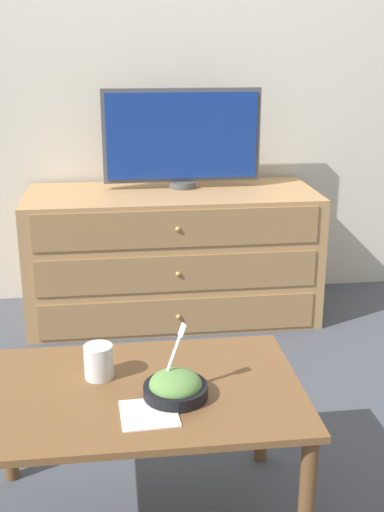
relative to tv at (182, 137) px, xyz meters
name	(u,v)px	position (x,y,z in m)	size (l,w,h in m)	color
ground_plane	(171,291)	(-0.04, 0.23, -0.91)	(12.00, 12.00, 0.00)	#474C56
wall_back	(168,53)	(-0.04, 0.26, 0.39)	(12.00, 0.05, 2.60)	silver
dresser	(172,254)	(-0.06, -0.09, -0.58)	(1.43, 0.60, 0.65)	tan
tv	(182,137)	(0.00, 0.00, 0.00)	(0.79, 0.13, 0.49)	#515156
coffee_table	(140,408)	(-0.30, -1.61, -0.53)	(0.90, 0.58, 0.44)	brown
takeout_bowl	(176,387)	(-0.20, -1.67, -0.43)	(0.17, 0.17, 0.20)	black
drink_cup	(99,363)	(-0.41, -1.53, -0.42)	(0.08, 0.08, 0.10)	beige
napkin	(149,414)	(-0.28, -1.75, -0.46)	(0.15, 0.15, 0.00)	white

